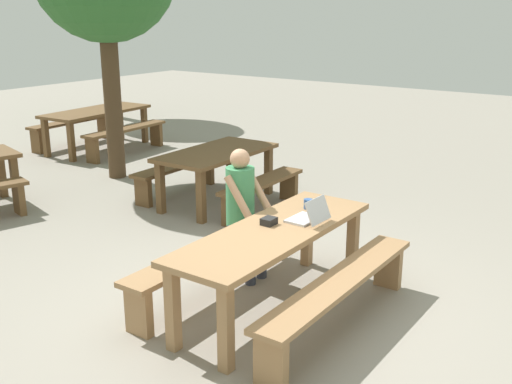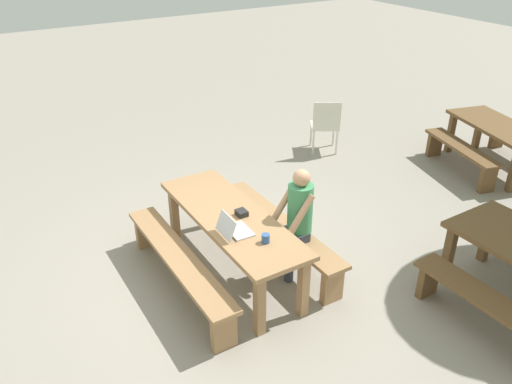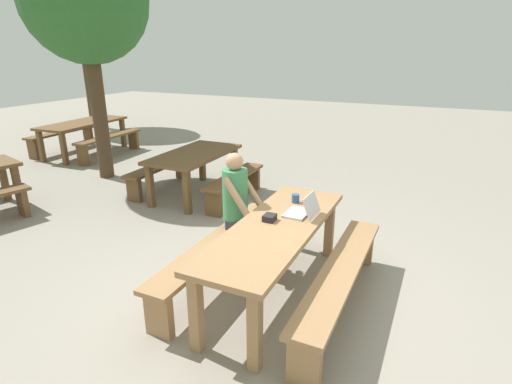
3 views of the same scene
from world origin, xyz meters
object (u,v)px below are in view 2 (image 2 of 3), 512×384
at_px(person_seated, 296,217).
at_px(small_pouch, 242,213).
at_px(laptop, 234,229).
at_px(coffee_mug, 266,238).
at_px(picnic_table_front, 231,224).
at_px(picnic_table_mid, 498,132).
at_px(plastic_chair, 325,125).

bearing_deg(person_seated, small_pouch, -122.36).
distance_m(laptop, coffee_mug, 0.35).
height_order(picnic_table_front, coffee_mug, coffee_mug).
distance_m(picnic_table_front, laptop, 0.39).
distance_m(picnic_table_front, person_seated, 0.70).
bearing_deg(laptop, coffee_mug, -146.74).
height_order(person_seated, picnic_table_mid, person_seated).
distance_m(small_pouch, person_seated, 0.58).
bearing_deg(person_seated, laptop, -93.87).
bearing_deg(person_seated, coffee_mug, -65.40).
xyz_separation_m(person_seated, picnic_table_mid, (-0.58, 4.15, -0.13)).
bearing_deg(picnic_table_mid, plastic_chair, -119.69).
relative_size(picnic_table_front, person_seated, 1.72).
height_order(coffee_mug, picnic_table_mid, coffee_mug).
relative_size(picnic_table_front, picnic_table_mid, 1.19).
distance_m(laptop, person_seated, 0.73).
relative_size(laptop, coffee_mug, 3.44).
xyz_separation_m(small_pouch, person_seated, (0.31, 0.49, -0.04)).
height_order(small_pouch, picnic_table_mid, small_pouch).
relative_size(laptop, person_seated, 0.25).
height_order(picnic_table_front, picnic_table_mid, picnic_table_front).
bearing_deg(picnic_table_front, person_seated, 57.38).
relative_size(coffee_mug, plastic_chair, 0.10).
relative_size(small_pouch, person_seated, 0.10).
distance_m(picnic_table_front, picnic_table_mid, 4.74).
bearing_deg(small_pouch, laptop, -42.52).
xyz_separation_m(small_pouch, coffee_mug, (0.56, -0.05, 0.02)).
height_order(coffee_mug, plastic_chair, plastic_chair).
height_order(coffee_mug, person_seated, person_seated).
relative_size(picnic_table_front, coffee_mug, 23.90).
bearing_deg(laptop, picnic_table_mid, -82.34).
height_order(small_pouch, plastic_chair, plastic_chair).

